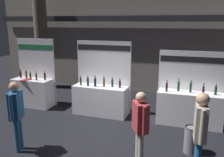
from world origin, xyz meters
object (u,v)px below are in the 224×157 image
(visitor_2, at_px, (140,122))
(visitor_4, at_px, (200,130))
(visitor_3, at_px, (16,110))
(exhibitor_booth_0, at_px, (33,89))
(exhibitor_booth_1, at_px, (101,97))
(trash_bin, at_px, (191,140))
(exhibitor_booth_2, at_px, (189,106))

(visitor_2, bearing_deg, visitor_4, -130.50)
(visitor_2, xyz_separation_m, visitor_3, (-2.89, -0.35, 0.04))
(exhibitor_booth_0, height_order, visitor_2, exhibitor_booth_0)
(exhibitor_booth_1, height_order, trash_bin, exhibitor_booth_1)
(exhibitor_booth_0, distance_m, exhibitor_booth_2, 5.51)
(trash_bin, height_order, visitor_4, visitor_4)
(trash_bin, distance_m, visitor_3, 4.20)
(exhibitor_booth_1, bearing_deg, visitor_4, -41.69)
(exhibitor_booth_0, xyz_separation_m, trash_bin, (5.61, -1.63, -0.29))
(visitor_3, relative_size, visitor_4, 0.95)
(exhibitor_booth_0, relative_size, visitor_4, 1.36)
(exhibitor_booth_2, height_order, visitor_4, exhibitor_booth_2)
(visitor_3, bearing_deg, visitor_4, -106.73)
(visitor_3, bearing_deg, visitor_2, -101.83)
(exhibitor_booth_2, height_order, visitor_3, exhibitor_booth_2)
(exhibitor_booth_1, relative_size, visitor_4, 1.34)
(exhibitor_booth_2, relative_size, visitor_2, 1.33)
(exhibitor_booth_2, xyz_separation_m, visitor_4, (0.22, -2.80, 0.49))
(exhibitor_booth_0, distance_m, visitor_3, 3.33)
(trash_bin, distance_m, visitor_4, 1.33)
(exhibitor_booth_0, bearing_deg, exhibitor_booth_2, 0.84)
(visitor_2, height_order, visitor_4, visitor_4)
(exhibitor_booth_1, xyz_separation_m, trash_bin, (2.94, -1.64, -0.28))
(trash_bin, distance_m, visitor_2, 1.53)
(visitor_2, relative_size, visitor_4, 0.91)
(trash_bin, bearing_deg, exhibitor_booth_1, 150.88)
(exhibitor_booth_1, xyz_separation_m, visitor_2, (1.88, -2.52, 0.39))
(exhibitor_booth_0, bearing_deg, exhibitor_booth_1, 0.20)
(visitor_4, bearing_deg, visitor_2, -104.86)
(exhibitor_booth_1, xyz_separation_m, exhibitor_booth_2, (2.84, 0.07, -0.01))
(trash_bin, bearing_deg, exhibitor_booth_0, 163.80)
(exhibitor_booth_0, height_order, exhibitor_booth_1, exhibitor_booth_0)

